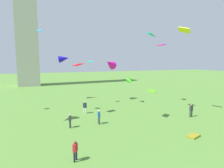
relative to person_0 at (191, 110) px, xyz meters
name	(u,v)px	position (x,y,z in m)	size (l,w,h in m)	color
person_0	(191,110)	(0.00, 0.00, 0.00)	(0.55, 0.37, 1.80)	#2D3338
person_1	(70,120)	(-16.19, 1.79, -0.10)	(0.36, 0.49, 1.63)	#2D3338
person_2	(99,116)	(-12.69, 1.81, -0.03)	(0.31, 0.54, 1.75)	#2D3338
person_3	(85,106)	(-13.21, 7.04, 0.01)	(0.50, 0.54, 1.81)	silver
person_4	(75,150)	(-16.99, -5.78, -0.09)	(0.45, 0.49, 1.64)	#1E2333
kite_flying_0	(151,34)	(-1.00, 8.95, 11.17)	(1.58, 1.40, 0.87)	#04BA92
kite_flying_2	(162,45)	(-1.68, 4.87, 9.06)	(0.98, 1.37, 0.33)	#CA0677
kite_flying_3	(40,30)	(-18.92, 8.46, 10.75)	(1.06, 1.07, 0.31)	#1DA1EF
kite_flying_4	(78,65)	(-14.20, 6.34, 6.13)	(1.50, 1.31, 0.35)	red
kite_flying_6	(91,61)	(-10.82, 12.33, 6.52)	(0.88, 0.59, 0.30)	#20B388
kite_flying_7	(64,59)	(-14.61, 17.62, 7.04)	(2.38, 1.95, 1.61)	#1A0EC3
kite_flying_8	(152,91)	(-5.41, 1.53, 2.66)	(1.79, 1.68, 0.45)	#60C520
kite_flying_9	(130,81)	(-4.03, 10.57, 2.99)	(1.08, 1.60, 1.28)	green
kite_flying_10	(184,30)	(0.20, 2.25, 10.97)	(1.63, 1.97, 1.01)	yellow
kite_flying_11	(110,64)	(-6.81, 13.49, 6.12)	(3.03, 2.81, 2.24)	#EC11A7
kite_bundle_1	(193,136)	(-4.95, -5.51, -0.92)	(1.39, 0.85, 0.20)	olive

